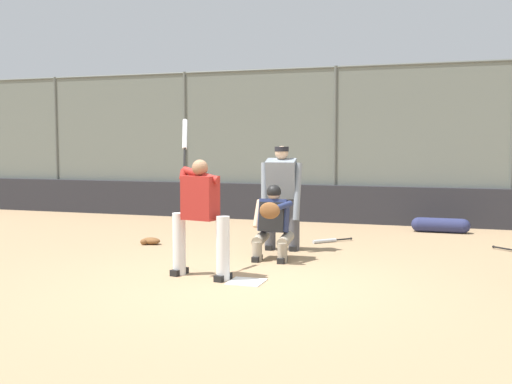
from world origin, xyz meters
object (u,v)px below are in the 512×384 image
object	(u,v)px
batter_at_plate	(200,214)
catcher_behind_plate	(273,221)
umpire_home	(282,195)
spare_bat_third_base_side	(328,241)
fielding_glove_on_dirt	(150,241)
equipment_bag_dugout_side	(440,225)

from	to	relation	value
batter_at_plate	catcher_behind_plate	bearing A→B (deg)	-100.71
batter_at_plate	umpire_home	world-z (taller)	batter_at_plate
catcher_behind_plate	batter_at_plate	bearing A→B (deg)	66.89
spare_bat_third_base_side	fielding_glove_on_dirt	size ratio (longest dim) A/B	1.85
umpire_home	equipment_bag_dugout_side	bearing A→B (deg)	-135.40
fielding_glove_on_dirt	batter_at_plate	bearing A→B (deg)	131.14
catcher_behind_plate	spare_bat_third_base_side	distance (m)	1.96
batter_at_plate	fielding_glove_on_dirt	distance (m)	2.87
catcher_behind_plate	fielding_glove_on_dirt	xyz separation A→B (m)	(2.39, -0.69, -0.52)
catcher_behind_plate	spare_bat_third_base_side	size ratio (longest dim) A/B	1.84
umpire_home	batter_at_plate	bearing A→B (deg)	73.10
fielding_glove_on_dirt	catcher_behind_plate	bearing A→B (deg)	163.95
catcher_behind_plate	spare_bat_third_base_side	world-z (taller)	catcher_behind_plate
fielding_glove_on_dirt	equipment_bag_dugout_side	xyz separation A→B (m)	(-4.74, -2.98, 0.08)
catcher_behind_plate	equipment_bag_dugout_side	distance (m)	4.37
batter_at_plate	equipment_bag_dugout_side	bearing A→B (deg)	-108.54
catcher_behind_plate	umpire_home	bearing A→B (deg)	-84.89
spare_bat_third_base_side	equipment_bag_dugout_side	xyz separation A→B (m)	(-1.87, -1.85, 0.11)
batter_at_plate	equipment_bag_dugout_side	xyz separation A→B (m)	(-2.91, -5.06, -0.69)
batter_at_plate	catcher_behind_plate	xyz separation A→B (m)	(-0.57, -1.40, -0.25)
batter_at_plate	fielding_glove_on_dirt	xyz separation A→B (m)	(1.82, -2.08, -0.77)
catcher_behind_plate	fielding_glove_on_dirt	world-z (taller)	catcher_behind_plate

